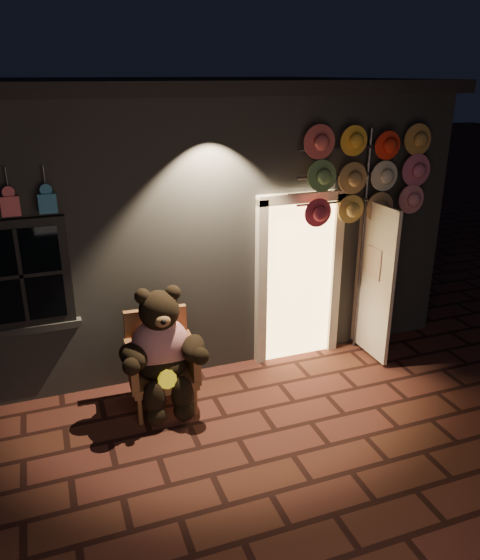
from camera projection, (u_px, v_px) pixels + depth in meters
ground at (238, 439)px, 5.63m from camera, size 60.00×60.00×0.00m
shop_building at (150, 196)px, 8.50m from camera, size 7.30×5.95×3.51m
wicker_armchair at (160, 360)px, 6.09m from camera, size 0.77×0.70×1.07m
teddy_bear at (162, 350)px, 5.90m from camera, size 1.02×0.81×1.41m
hat_rack at (368, 177)px, 6.60m from camera, size 1.74×0.22×2.95m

